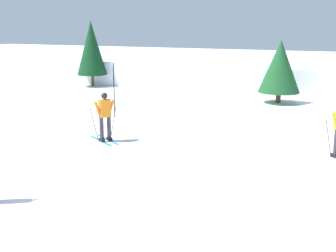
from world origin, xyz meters
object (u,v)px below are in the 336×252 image
conifer_far_left (91,48)px  skier_orange (105,115)px  trail_marker_pole (114,90)px  conifer_far_centre (280,66)px

conifer_far_left → skier_orange: bearing=-54.7°
skier_orange → trail_marker_pole: 4.18m
trail_marker_pole → conifer_far_centre: (5.87, 6.47, 0.70)m
skier_orange → conifer_far_left: 14.18m
conifer_far_left → trail_marker_pole: bearing=-51.0°
conifer_far_left → conifer_far_centre: 12.24m
skier_orange → conifer_far_centre: (4.01, 10.21, 0.95)m
skier_orange → conifer_far_left: bearing=125.3°
skier_orange → conifer_far_left: conifer_far_left is taller
skier_orange → trail_marker_pole: bearing=116.5°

